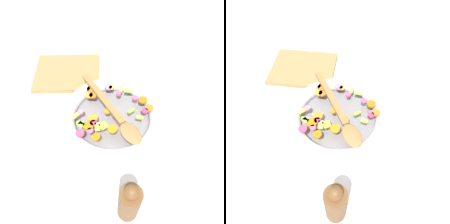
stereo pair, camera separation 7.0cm
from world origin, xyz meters
The scene contains 6 objects.
ground_plane centered at (0.00, 0.00, 0.00)m, with size 4.00×4.00×0.00m, color silver.
skillet centered at (0.00, 0.00, 0.02)m, with size 0.36×0.36×0.05m.
chopped_vegetables centered at (0.02, 0.00, 0.05)m, with size 0.29×0.25×0.01m.
wooden_spoon centered at (-0.01, 0.01, 0.06)m, with size 0.21×0.32×0.01m.
pepper_mill centered at (-0.03, 0.31, 0.09)m, with size 0.06×0.06×0.19m.
cutting_board centered at (0.18, -0.24, 0.01)m, with size 0.27×0.22×0.02m.
Camera 1 is at (0.01, 0.45, 0.65)m, focal length 35.00 mm.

